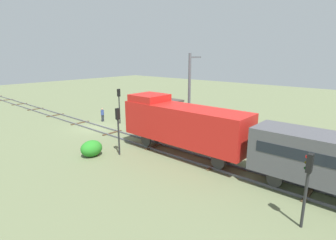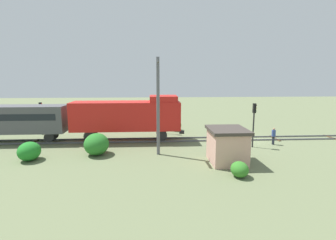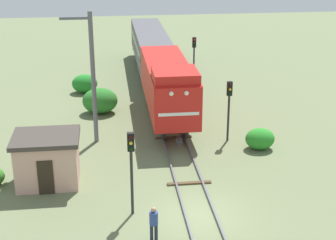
{
  "view_description": "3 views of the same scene",
  "coord_description": "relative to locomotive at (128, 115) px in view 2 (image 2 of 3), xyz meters",
  "views": [
    {
      "loc": [
        16.23,
        25.44,
        8.13
      ],
      "look_at": [
        -1.49,
        9.88,
        2.28
      ],
      "focal_mm": 28.0,
      "sensor_mm": 36.0,
      "label": 1
    },
    {
      "loc": [
        -27.12,
        10.2,
        6.75
      ],
      "look_at": [
        0.3,
        8.49,
        2.15
      ],
      "focal_mm": 28.0,
      "sensor_mm": 36.0,
      "label": 2
    },
    {
      "loc": [
        -4.13,
        -21.14,
        13.15
      ],
      "look_at": [
        -0.39,
        9.4,
        1.36
      ],
      "focal_mm": 55.0,
      "sensor_mm": 36.0,
      "label": 3
    }
  ],
  "objects": [
    {
      "name": "catenary_mast",
      "position": [
        -5.06,
        -2.99,
        1.64
      ],
      "size": [
        1.94,
        0.28,
        8.33
      ],
      "color": "#595960",
      "rests_on": "ground"
    },
    {
      "name": "locomotive",
      "position": [
        0.0,
        0.0,
        0.0
      ],
      "size": [
        2.9,
        11.6,
        4.6
      ],
      "color": "red",
      "rests_on": "railway_track"
    },
    {
      "name": "bush_far",
      "position": [
        5.09,
        -5.4,
        -2.11
      ],
      "size": [
        1.83,
        1.49,
        1.33
      ],
      "primitive_type": "ellipsoid",
      "color": "#298426",
      "rests_on": "ground"
    },
    {
      "name": "railway_track",
      "position": [
        0.0,
        -12.66,
        -2.7
      ],
      "size": [
        2.4,
        76.91,
        0.16
      ],
      "color": "#595960",
      "rests_on": "ground"
    },
    {
      "name": "traffic_signal_near",
      "position": [
        -3.2,
        -12.12,
        0.17
      ],
      "size": [
        0.32,
        0.34,
        4.23
      ],
      "color": "#262628",
      "rests_on": "ground"
    },
    {
      "name": "worker_near_track",
      "position": [
        -2.4,
        -14.53,
        -1.78
      ],
      "size": [
        0.38,
        0.38,
        1.7
      ],
      "rotation": [
        0.0,
        0.0,
        2.1
      ],
      "color": "#262B38",
      "rests_on": "ground"
    },
    {
      "name": "bush_back",
      "position": [
        -4.75,
        2.36,
        -1.84
      ],
      "size": [
        2.58,
        2.11,
        1.88
      ],
      "primitive_type": "ellipsoid",
      "color": "#287226",
      "rests_on": "ground"
    },
    {
      "name": "ground_plane",
      "position": [
        0.0,
        -12.66,
        -2.77
      ],
      "size": [
        115.36,
        115.36,
        0.0
      ],
      "primitive_type": "plane",
      "color": "#66704C"
    },
    {
      "name": "bush_near",
      "position": [
        -6.02,
        7.48,
        -2.01
      ],
      "size": [
        2.09,
        1.71,
        1.52
      ],
      "primitive_type": "ellipsoid",
      "color": "#217C26",
      "rests_on": "ground"
    },
    {
      "name": "bush_mid",
      "position": [
        -10.53,
        -8.36,
        -2.25
      ],
      "size": [
        1.45,
        1.19,
        1.05
      ],
      "primitive_type": "ellipsoid",
      "color": "#337926",
      "rests_on": "ground"
    },
    {
      "name": "traffic_signal_far",
      "position": [
        3.6,
        10.3,
        -0.12
      ],
      "size": [
        0.32,
        0.34,
        3.79
      ],
      "color": "#262628",
      "rests_on": "ground"
    },
    {
      "name": "traffic_signal_mid",
      "position": [
        3.4,
        -3.92,
        -0.0
      ],
      "size": [
        0.32,
        0.34,
        3.98
      ],
      "color": "#262628",
      "rests_on": "ground"
    },
    {
      "name": "relay_hut",
      "position": [
        -7.5,
        -8.35,
        -1.38
      ],
      "size": [
        3.5,
        2.9,
        2.74
      ],
      "color": "#D19E8C",
      "rests_on": "ground"
    }
  ]
}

